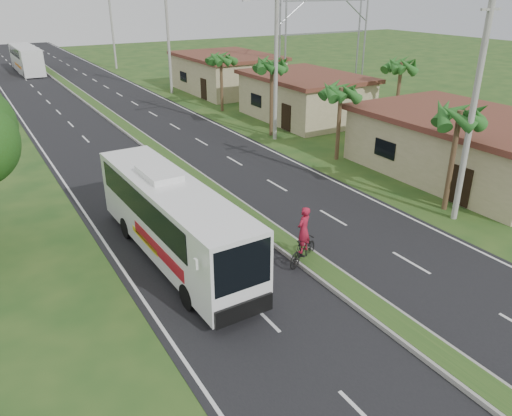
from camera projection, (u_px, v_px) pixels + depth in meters
ground at (344, 287)px, 18.55m from camera, size 180.00×180.00×0.00m
road_asphalt at (155, 149)px, 34.25m from camera, size 14.00×160.00×0.02m
median_strip at (155, 148)px, 34.21m from camera, size 1.20×160.00×0.18m
lane_edge_left at (53, 166)px, 31.13m from camera, size 0.12×160.00×0.01m
lane_edge_right at (240, 136)px, 37.38m from camera, size 0.12×160.00×0.01m
shop_near at (466, 145)px, 29.07m from camera, size 8.60×12.60×3.52m
shop_mid at (305, 96)px, 41.61m from camera, size 7.60×10.60×3.67m
shop_far at (227, 73)px, 52.57m from camera, size 8.60×11.60×3.82m
palm_verge_a at (460, 116)px, 23.18m from camera, size 2.40×2.40×5.45m
palm_verge_b at (341, 91)px, 30.59m from camera, size 2.40×2.40×5.05m
palm_verge_c at (272, 65)px, 35.49m from camera, size 2.40×2.40×5.85m
palm_verge_d at (221, 59)px, 43.03m from camera, size 2.40×2.40×5.25m
palm_behind_shop at (401, 66)px, 36.49m from camera, size 2.40×2.40×5.65m
utility_pole_a at (474, 101)px, 21.78m from camera, size 1.60×0.28×11.00m
utility_pole_b at (276, 50)px, 34.09m from camera, size 3.20×0.28×12.00m
utility_pole_c at (168, 36)px, 50.05m from camera, size 1.60×0.28×11.00m
utility_pole_d at (112, 26)px, 65.86m from camera, size 1.60×0.28×10.50m
billboard_lattice at (325, 24)px, 49.61m from camera, size 10.18×1.18×12.07m
coach_bus_main at (172, 215)px, 19.78m from camera, size 2.58×10.94×3.52m
coach_bus_far at (26, 58)px, 64.03m from camera, size 2.59×11.31×3.29m
motorcyclist at (303, 244)px, 19.81m from camera, size 1.97×1.27×2.47m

